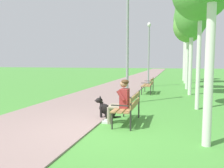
{
  "coord_description": "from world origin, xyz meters",
  "views": [
    {
      "loc": [
        1.76,
        -5.21,
        1.72
      ],
      "look_at": [
        -0.47,
        2.92,
        0.9
      ],
      "focal_mm": 36.04,
      "sensor_mm": 36.0,
      "label": 1
    }
  ],
  "objects": [
    {
      "name": "birch_tree_third",
      "position": [
        2.59,
        7.17,
        4.22
      ],
      "size": [
        1.73,
        1.73,
        5.55
      ],
      "color": "silver",
      "rests_on": "ground"
    },
    {
      "name": "dog_black",
      "position": [
        -0.2,
        1.3,
        0.26
      ],
      "size": [
        0.78,
        0.47,
        0.71
      ],
      "color": "black",
      "rests_on": "ground"
    },
    {
      "name": "lamp_post_near",
      "position": [
        -0.09,
        3.89,
        2.39
      ],
      "size": [
        0.24,
        0.24,
        4.63
      ],
      "color": "gray",
      "rests_on": "ground"
    },
    {
      "name": "park_bench_near",
      "position": [
        0.57,
        0.92,
        0.51
      ],
      "size": [
        0.55,
        1.5,
        0.85
      ],
      "color": "olive",
      "rests_on": "ground"
    },
    {
      "name": "birch_tree_fourth",
      "position": [
        2.58,
        9.86,
        3.94
      ],
      "size": [
        1.86,
        1.62,
        4.99
      ],
      "color": "silver",
      "rests_on": "ground"
    },
    {
      "name": "person_seated_on_near_bench",
      "position": [
        0.36,
        0.8,
        0.68
      ],
      "size": [
        0.74,
        0.49,
        1.25
      ],
      "color": "gray",
      "rests_on": "ground"
    },
    {
      "name": "lamp_post_mid",
      "position": [
        0.04,
        10.71,
        2.3
      ],
      "size": [
        0.24,
        0.24,
        4.45
      ],
      "color": "gray",
      "rests_on": "ground"
    },
    {
      "name": "park_bench_mid",
      "position": [
        0.45,
        7.24,
        0.51
      ],
      "size": [
        0.55,
        1.5,
        0.85
      ],
      "color": "olive",
      "rests_on": "ground"
    },
    {
      "name": "paved_path",
      "position": [
        -1.86,
        24.0,
        0.02
      ],
      "size": [
        3.32,
        60.0,
        0.04
      ],
      "primitive_type": "cube",
      "color": "gray",
      "rests_on": "ground"
    },
    {
      "name": "birch_tree_fifth",
      "position": [
        2.68,
        13.97,
        5.08
      ],
      "size": [
        2.11,
        2.05,
        6.58
      ],
      "color": "silver",
      "rests_on": "ground"
    },
    {
      "name": "ground_plane",
      "position": [
        0.0,
        0.0,
        0.0
      ],
      "size": [
        120.0,
        120.0,
        0.0
      ],
      "primitive_type": "plane",
      "color": "#478E38"
    },
    {
      "name": "birch_tree_sixth",
      "position": [
        2.68,
        16.73,
        5.47
      ],
      "size": [
        1.48,
        1.43,
        7.12
      ],
      "color": "silver",
      "rests_on": "ground"
    }
  ]
}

